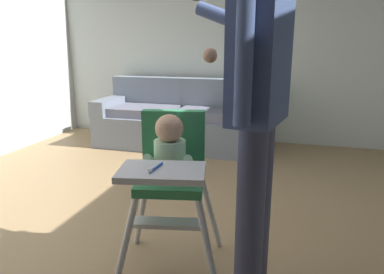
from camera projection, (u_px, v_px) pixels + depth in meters
The scene contains 5 objects.
ground at pixel (142, 239), 2.54m from camera, with size 6.34×7.11×0.10m, color #9E7F56.
wall_far at pixel (224, 38), 4.76m from camera, with size 5.54×0.06×2.77m, color silver.
couch at pixel (181, 120), 4.67m from camera, with size 2.11×0.86×0.86m.
high_chair at pixel (171, 165), 1.95m from camera, with size 0.71×0.81×0.95m.
adult_standing at pixel (257, 114), 1.67m from camera, with size 0.51×0.56×1.72m.
Camera 1 is at (0.98, -2.08, 1.29)m, focal length 33.36 mm.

